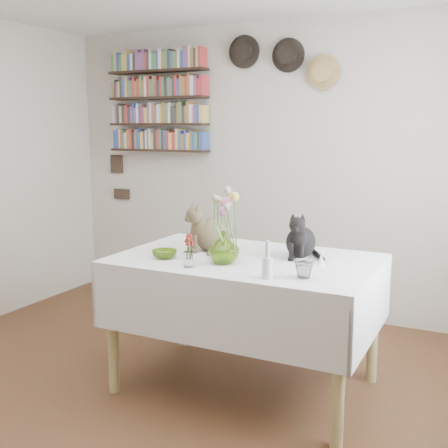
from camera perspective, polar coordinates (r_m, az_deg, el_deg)
The scene contains 14 objects.
room at distance 2.97m, azimuth -11.37°, elevation 2.52°, with size 4.08×4.58×2.58m.
dining_table at distance 3.47m, azimuth 2.23°, elevation -6.75°, with size 1.56×1.00×0.83m.
tabby_cat at distance 3.59m, azimuth -1.36°, elevation -0.19°, with size 0.21×0.27×0.32m, color brown, non-canonical shape.
black_cat at distance 3.43m, azimuth 7.83°, elevation -0.98°, with size 0.19×0.25×0.29m, color black, non-canonical shape.
flower_vase at distance 3.26m, azimuth -0.01°, elevation -2.38°, with size 0.18×0.18×0.19m, color #97C337.
green_bowl at distance 3.42m, azimuth -6.07°, elevation -3.06°, with size 0.15×0.15×0.05m, color #97C337.
drinking_glass at distance 2.98m, azimuth 8.12°, elevation -4.57°, with size 0.10×0.10×0.10m, color white.
candlestick at distance 2.94m, azimuth 4.42°, elevation -4.28°, with size 0.06×0.06×0.20m.
berry_jar at distance 3.18m, azimuth -3.65°, elevation -2.66°, with size 0.05×0.05×0.22m.
porcelain_figurine at distance 3.28m, azimuth 9.83°, elevation -3.48°, with size 0.04×0.04×0.08m.
flower_bouquet at distance 3.22m, azimuth 0.08°, elevation 1.91°, with size 0.17×0.13×0.39m.
bookshelf_unit at distance 5.35m, azimuth -6.71°, elevation 12.20°, with size 1.00×0.16×0.91m.
wall_hats at distance 4.85m, azimuth 6.05°, elevation 16.30°, with size 0.98×0.09×0.48m.
wall_art_plaques at distance 5.73m, azimuth -10.64°, elevation 4.76°, with size 0.21×0.02×0.44m.
Camera 1 is at (1.81, -2.33, 1.62)m, focal length 45.00 mm.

